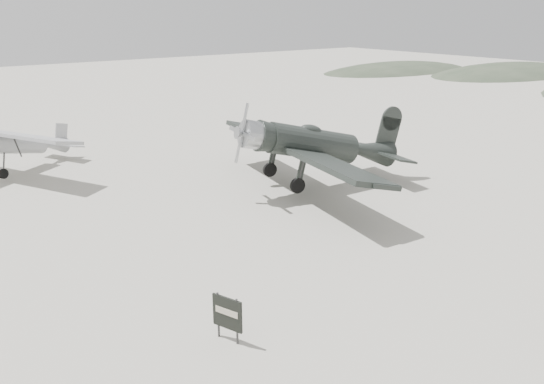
# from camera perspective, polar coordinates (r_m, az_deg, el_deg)

# --- Properties ---
(ground) EXTENTS (160.00, 160.00, 0.00)m
(ground) POSITION_cam_1_polar(r_m,az_deg,el_deg) (19.67, 7.20, -6.50)
(ground) COLOR gray
(ground) RESTS_ON ground
(hill_east_north) EXTENTS (36.00, 18.00, 6.00)m
(hill_east_north) POSITION_cam_1_polar(r_m,az_deg,el_deg) (83.54, 24.29, 11.60)
(hill_east_north) COLOR #313D2C
(hill_east_north) RESTS_ON ground
(hill_northeast) EXTENTS (32.00, 16.00, 5.20)m
(hill_northeast) POSITION_cam_1_polar(r_m,az_deg,el_deg) (82.15, 13.31, 12.64)
(hill_northeast) COLOR #313D2C
(hill_northeast) RESTS_ON ground
(lowwing_monoplane) EXTENTS (9.22, 12.82, 4.12)m
(lowwing_monoplane) POSITION_cam_1_polar(r_m,az_deg,el_deg) (25.99, 5.06, 5.04)
(lowwing_monoplane) COLOR black
(lowwing_monoplane) RESTS_ON ground
(highwing_monoplane) EXTENTS (7.90, 9.99, 2.95)m
(highwing_monoplane) POSITION_cam_1_polar(r_m,az_deg,el_deg) (31.72, -26.53, 5.04)
(highwing_monoplane) COLOR gray
(highwing_monoplane) RESTS_ON ground
(sign_board) EXTENTS (0.39, 0.89, 1.34)m
(sign_board) POSITION_cam_1_polar(r_m,az_deg,el_deg) (14.43, -4.82, -12.94)
(sign_board) COLOR #333333
(sign_board) RESTS_ON ground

